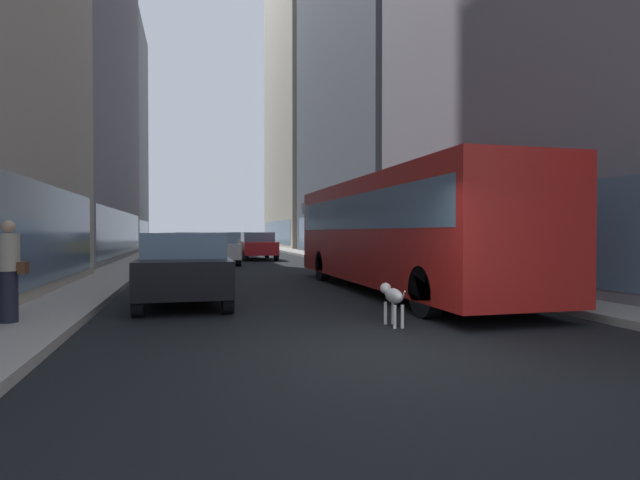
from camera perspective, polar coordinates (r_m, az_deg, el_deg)
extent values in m
plane|color=black|center=(41.51, -10.72, -1.37)|extent=(120.00, 120.00, 0.00)
cube|color=#9E9991|center=(41.53, -18.60, -1.30)|extent=(2.40, 110.00, 0.15)
cube|color=gray|center=(42.26, -2.99, -1.22)|extent=(2.40, 110.00, 0.15)
cube|color=slate|center=(11.51, -31.47, 0.57)|extent=(0.08, 15.51, 2.40)
cube|color=slate|center=(30.62, -21.35, 0.77)|extent=(0.08, 17.16, 2.40)
cube|color=slate|center=(53.14, -24.68, 11.54)|extent=(9.20, 20.47, 23.04)
cube|color=slate|center=(51.61, -19.60, 0.81)|extent=(0.08, 18.42, 2.40)
cube|color=slate|center=(15.04, 20.90, 0.69)|extent=(0.08, 17.77, 2.40)
cube|color=#4C515B|center=(38.49, 9.61, 22.17)|extent=(11.51, 18.81, 31.22)
cube|color=slate|center=(33.94, 0.66, 0.84)|extent=(0.08, 16.93, 2.40)
cube|color=#B2A893|center=(57.76, 0.97, 18.95)|extent=(11.49, 17.56, 39.07)
cube|color=slate|center=(53.68, -4.94, 0.86)|extent=(0.08, 15.81, 2.40)
cube|color=red|center=(14.06, 8.49, 1.03)|extent=(2.55, 11.50, 2.75)
cube|color=slate|center=(14.07, 8.49, 3.05)|extent=(2.57, 11.04, 0.90)
cube|color=black|center=(19.47, 1.93, -2.31)|extent=(2.55, 0.16, 0.44)
cylinder|color=black|center=(17.11, 0.34, -2.92)|extent=(0.30, 1.00, 1.00)
cylinder|color=black|center=(17.81, 7.36, -2.77)|extent=(0.30, 1.00, 1.00)
cylinder|color=black|center=(9.89, 11.85, -5.74)|extent=(0.30, 1.00, 1.00)
cylinder|color=black|center=(11.06, 22.40, -5.08)|extent=(0.30, 1.00, 1.00)
cube|color=silver|center=(18.57, -1.91, 3.56)|extent=(0.08, 0.24, 0.40)
cube|color=#B7BABF|center=(42.51, -9.19, -0.38)|extent=(1.93, 4.43, 0.75)
cube|color=slate|center=(42.28, -9.17, 0.49)|extent=(1.77, 1.99, 0.55)
cylinder|color=black|center=(44.25, -10.51, -0.82)|extent=(0.22, 0.64, 0.64)
cylinder|color=black|center=(44.40, -8.31, -0.81)|extent=(0.22, 0.64, 0.64)
cylinder|color=black|center=(40.66, -10.16, -0.97)|extent=(0.22, 0.64, 0.64)
cylinder|color=black|center=(40.82, -7.77, -0.96)|extent=(0.22, 0.64, 0.64)
cube|color=black|center=(12.21, -15.00, -3.57)|extent=(1.93, 4.66, 0.75)
cube|color=slate|center=(11.95, -15.02, -0.54)|extent=(1.77, 2.09, 0.55)
cylinder|color=black|center=(14.18, -18.37, -4.48)|extent=(0.22, 0.64, 0.64)
cylinder|color=black|center=(14.17, -11.45, -4.46)|extent=(0.22, 0.64, 0.64)
cylinder|color=black|center=(10.39, -19.83, -6.45)|extent=(0.22, 0.64, 0.64)
cylinder|color=black|center=(10.37, -10.35, -6.42)|extent=(0.22, 0.64, 0.64)
cube|color=red|center=(30.47, -7.12, -0.88)|extent=(1.93, 4.51, 0.75)
cube|color=slate|center=(30.24, -7.06, 0.34)|extent=(1.78, 2.03, 0.55)
cylinder|color=black|center=(32.22, -9.04, -1.45)|extent=(0.22, 0.64, 0.64)
cylinder|color=black|center=(32.42, -6.02, -1.43)|extent=(0.22, 0.64, 0.64)
cylinder|color=black|center=(28.56, -8.35, -1.75)|extent=(0.22, 0.64, 0.64)
cylinder|color=black|center=(28.79, -4.95, -1.73)|extent=(0.22, 0.64, 0.64)
cube|color=yellow|center=(36.06, -14.62, -0.63)|extent=(1.80, 4.69, 0.75)
cube|color=slate|center=(35.81, -14.63, 0.40)|extent=(1.65, 2.11, 0.55)
cylinder|color=black|center=(38.01, -15.80, -1.12)|extent=(0.22, 0.64, 0.64)
cylinder|color=black|center=(38.00, -13.42, -1.11)|extent=(0.22, 0.64, 0.64)
cylinder|color=black|center=(34.16, -15.96, -1.34)|extent=(0.22, 0.64, 0.64)
cylinder|color=black|center=(34.15, -13.31, -1.33)|extent=(0.22, 0.64, 0.64)
cube|color=silver|center=(26.43, -11.22, -1.16)|extent=(1.75, 4.77, 0.75)
cube|color=slate|center=(26.17, -11.20, 0.24)|extent=(1.61, 2.15, 0.55)
cylinder|color=black|center=(28.38, -12.99, -1.78)|extent=(0.22, 0.64, 0.64)
cylinder|color=black|center=(28.46, -9.90, -1.77)|extent=(0.22, 0.64, 0.64)
cylinder|color=black|center=(24.45, -12.75, -2.21)|extent=(0.22, 0.64, 0.64)
cylinder|color=black|center=(24.54, -9.17, -2.19)|extent=(0.22, 0.64, 0.64)
cube|color=#4C6BB7|center=(18.50, -14.80, -2.05)|extent=(1.84, 4.18, 0.75)
cube|color=slate|center=(18.27, -14.82, -0.05)|extent=(1.69, 1.88, 0.55)
cylinder|color=black|center=(20.22, -17.07, -2.88)|extent=(0.22, 0.64, 0.64)
cylinder|color=black|center=(20.21, -12.47, -2.86)|extent=(0.22, 0.64, 0.64)
cylinder|color=black|center=(16.88, -17.59, -3.62)|extent=(0.22, 0.64, 0.64)
cylinder|color=black|center=(16.87, -12.08, -3.60)|extent=(0.22, 0.64, 0.64)
ellipsoid|color=white|center=(8.94, 8.31, -6.25)|extent=(0.22, 0.60, 0.26)
sphere|color=white|center=(9.28, 7.40, -5.42)|extent=(0.20, 0.20, 0.20)
sphere|color=black|center=(9.27, 7.01, -5.31)|extent=(0.07, 0.07, 0.07)
sphere|color=black|center=(9.31, 7.70, -5.28)|extent=(0.07, 0.07, 0.07)
cylinder|color=white|center=(8.57, 9.35, -6.22)|extent=(0.03, 0.16, 0.19)
cylinder|color=white|center=(9.15, 7.39, -8.16)|extent=(0.06, 0.06, 0.40)
cylinder|color=white|center=(9.20, 8.20, -8.11)|extent=(0.06, 0.06, 0.40)
cylinder|color=white|center=(8.77, 8.42, -8.57)|extent=(0.06, 0.06, 0.40)
cylinder|color=white|center=(8.82, 9.26, -8.51)|extent=(0.06, 0.06, 0.40)
sphere|color=black|center=(9.04, 8.36, -5.91)|extent=(0.04, 0.04, 0.04)
sphere|color=black|center=(8.84, 8.15, -6.20)|extent=(0.04, 0.04, 0.04)
sphere|color=black|center=(8.77, 8.89, -5.99)|extent=(0.04, 0.04, 0.04)
cylinder|color=#1E1E2D|center=(9.83, -31.66, -5.46)|extent=(0.28, 0.28, 0.85)
cylinder|color=#B2A58C|center=(9.77, -31.69, -1.17)|extent=(0.34, 0.34, 0.62)
sphere|color=tan|center=(9.77, -31.72, 1.29)|extent=(0.22, 0.22, 0.22)
cube|color=#59331E|center=(9.72, -30.44, -2.71)|extent=(0.12, 0.24, 0.20)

